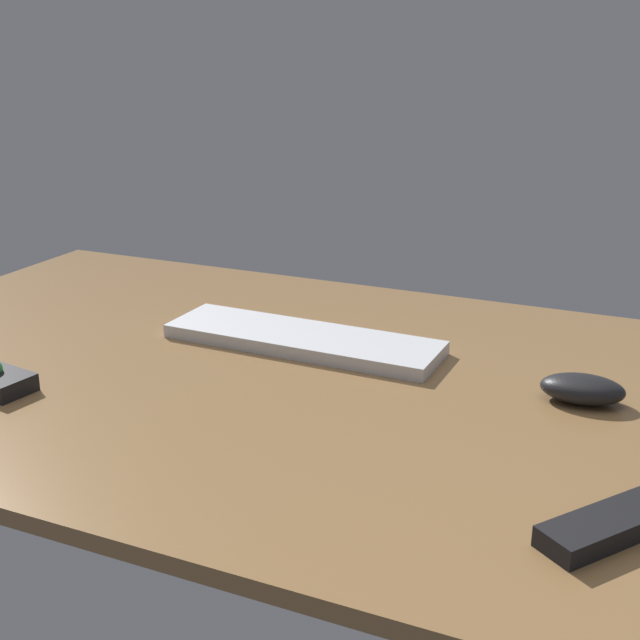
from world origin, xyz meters
The scene contains 4 objects.
desk centered at (0.00, 0.00, 1.00)cm, with size 140.00×84.00×2.00cm, color olive.
keyboard centered at (-2.54, 9.65, 2.98)cm, with size 40.77×11.64×1.97cm, color silver.
computer_mouse centered at (37.30, 5.79, 3.75)cm, with size 10.22×6.02×3.51cm, color black.
tv_remote centered at (44.54, -21.66, 3.04)cm, with size 18.22×4.59×2.08cm, color black.
Camera 1 is at (45.75, -93.30, 45.26)cm, focal length 46.72 mm.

